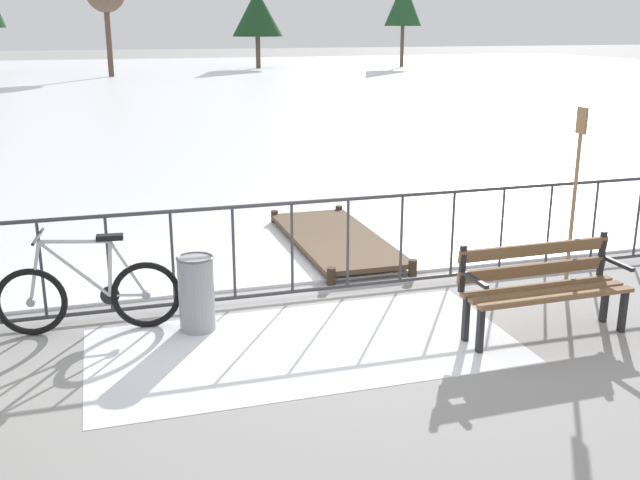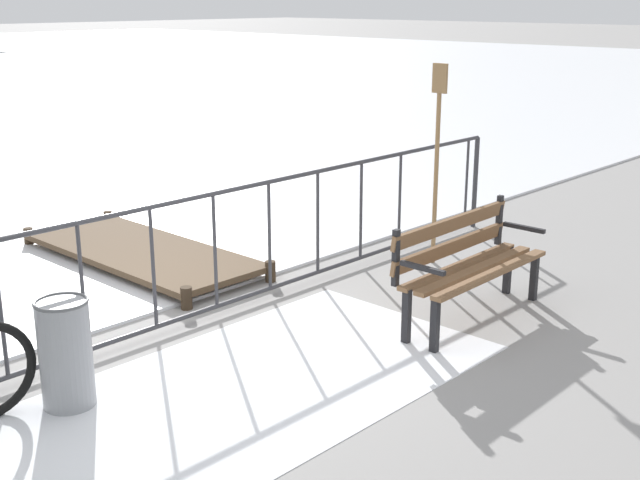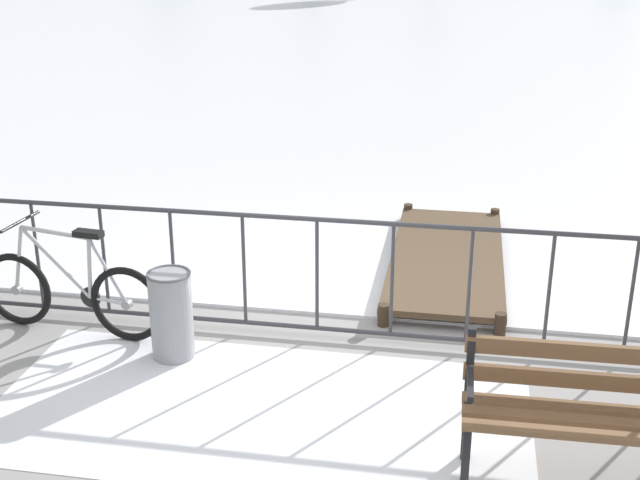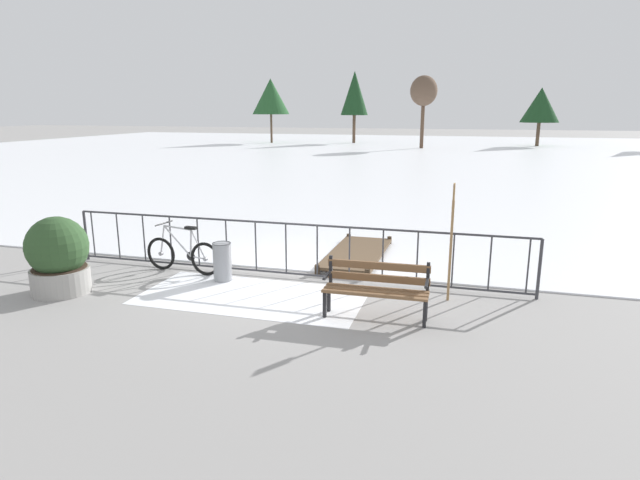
{
  "view_description": "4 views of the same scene",
  "coord_description": "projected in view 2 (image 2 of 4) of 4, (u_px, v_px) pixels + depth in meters",
  "views": [
    {
      "loc": [
        -1.85,
        -7.16,
        2.83
      ],
      "look_at": [
        0.06,
        -0.8,
        0.87
      ],
      "focal_mm": 41.52,
      "sensor_mm": 36.0,
      "label": 1
    },
    {
      "loc": [
        -3.51,
        -5.08,
        2.57
      ],
      "look_at": [
        1.47,
        -0.39,
        0.56
      ],
      "focal_mm": 46.21,
      "sensor_mm": 36.0,
      "label": 2
    },
    {
      "loc": [
        1.12,
        -6.22,
        3.3
      ],
      "look_at": [
        -0.04,
        0.37,
        0.73
      ],
      "focal_mm": 47.17,
      "sensor_mm": 36.0,
      "label": 3
    },
    {
      "loc": [
        3.32,
        -9.29,
        3.14
      ],
      "look_at": [
        0.87,
        -0.7,
        0.95
      ],
      "focal_mm": 30.13,
      "sensor_mm": 36.0,
      "label": 4
    }
  ],
  "objects": [
    {
      "name": "ground_plane",
      "position": [
        157.0,
        336.0,
        6.52
      ],
      "size": [
        160.0,
        160.0,
        0.0
      ],
      "primitive_type": "plane",
      "color": "gray"
    },
    {
      "name": "snow_patch",
      "position": [
        237.0,
        392.0,
        5.58
      ],
      "size": [
        3.85,
        1.89,
        0.01
      ],
      "primitive_type": "cube",
      "color": "white",
      "rests_on": "ground"
    },
    {
      "name": "railing_fence",
      "position": [
        153.0,
        269.0,
        6.36
      ],
      "size": [
        9.06,
        0.06,
        1.07
      ],
      "color": "#38383D",
      "rests_on": "ground"
    },
    {
      "name": "park_bench",
      "position": [
        466.0,
        259.0,
        6.77
      ],
      "size": [
        1.61,
        0.51,
        0.89
      ],
      "color": "brown",
      "rests_on": "ground"
    },
    {
      "name": "trash_bin",
      "position": [
        66.0,
        353.0,
        5.31
      ],
      "size": [
        0.35,
        0.35,
        0.73
      ],
      "color": "gray",
      "rests_on": "ground"
    },
    {
      "name": "oar_upright",
      "position": [
        437.0,
        151.0,
        8.02
      ],
      "size": [
        0.04,
        0.16,
        1.98
      ],
      "color": "#937047",
      "rests_on": "ground"
    },
    {
      "name": "wooden_dock",
      "position": [
        141.0,
        251.0,
        8.3
      ],
      "size": [
        1.1,
        2.84,
        0.2
      ],
      "color": "brown",
      "rests_on": "ground"
    }
  ]
}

